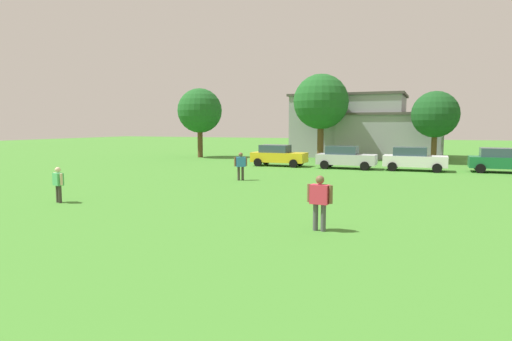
% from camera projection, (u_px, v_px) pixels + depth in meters
% --- Properties ---
extents(ground_plane, '(160.00, 160.00, 0.00)m').
position_uv_depth(ground_plane, '(342.00, 177.00, 27.33)').
color(ground_plane, '#42842D').
extents(adult_bystander, '(0.81, 0.37, 1.71)m').
position_uv_depth(adult_bystander, '(320.00, 198.00, 13.31)').
color(adult_bystander, '#4C4C51').
rests_on(adult_bystander, ground).
extents(bystander_near_trees, '(0.64, 0.57, 1.64)m').
position_uv_depth(bystander_near_trees, '(241.00, 164.00, 25.67)').
color(bystander_near_trees, '#3F3833').
rests_on(bystander_near_trees, ground).
extents(bystander_midfield, '(0.67, 0.42, 1.49)m').
position_uv_depth(bystander_midfield, '(58.00, 182.00, 18.20)').
color(bystander_midfield, '#3F3833').
rests_on(bystander_midfield, ground).
extents(parked_car_yellow_0, '(4.30, 2.02, 1.68)m').
position_uv_depth(parked_car_yellow_0, '(278.00, 155.00, 34.76)').
color(parked_car_yellow_0, yellow).
rests_on(parked_car_yellow_0, ground).
extents(parked_car_silver_1, '(4.30, 2.02, 1.68)m').
position_uv_depth(parked_car_silver_1, '(345.00, 157.00, 32.66)').
color(parked_car_silver_1, silver).
rests_on(parked_car_silver_1, ground).
extents(parked_car_white_2, '(4.30, 2.02, 1.68)m').
position_uv_depth(parked_car_white_2, '(414.00, 159.00, 31.11)').
color(parked_car_white_2, white).
rests_on(parked_car_white_2, ground).
extents(parked_car_green_3, '(4.30, 2.02, 1.68)m').
position_uv_depth(parked_car_green_3, '(502.00, 160.00, 29.81)').
color(parked_car_green_3, '#196B38').
rests_on(parked_car_green_3, ground).
extents(tree_far_left, '(4.44, 4.44, 6.92)m').
position_uv_depth(tree_far_left, '(200.00, 111.00, 43.90)').
color(tree_far_left, brown).
rests_on(tree_far_left, ground).
extents(tree_left, '(5.13, 5.13, 7.99)m').
position_uv_depth(tree_left, '(321.00, 102.00, 40.75)').
color(tree_left, brown).
rests_on(tree_left, ground).
extents(tree_center, '(3.92, 3.92, 6.11)m').
position_uv_depth(tree_center, '(435.00, 115.00, 36.95)').
color(tree_center, brown).
rests_on(tree_center, ground).
extents(house_left, '(11.33, 7.93, 6.39)m').
position_uv_depth(house_left, '(349.00, 126.00, 46.06)').
color(house_left, '#9999A3').
rests_on(house_left, ground).
extents(house_right, '(10.25, 8.37, 4.44)m').
position_uv_depth(house_right, '(391.00, 135.00, 44.58)').
color(house_right, '#9999A3').
rests_on(house_right, ground).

